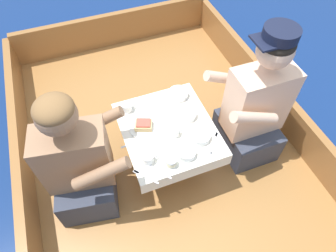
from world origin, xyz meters
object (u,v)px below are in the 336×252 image
Objects in this scene: person_port at (79,164)px; person_starboard at (255,108)px; sandwich at (144,125)px; coffee_cup_port at (148,158)px; coffee_cup_center at (127,107)px; tin_can at (171,162)px; coffee_cup_starboard at (175,132)px.

person_port is 1.20m from person_starboard.
person_starboard reaches higher than sandwich.
coffee_cup_port is (0.40, -0.13, 0.04)m from person_port.
coffee_cup_center is at bearing 106.70° from sandwich.
person_port is at bearing 158.31° from tin_can.
coffee_cup_starboard is 1.35× the size of tin_can.
tin_can is (-0.68, -0.19, -0.01)m from person_starboard.
coffee_cup_port is at bearing -89.36° from coffee_cup_center.
coffee_cup_port is at bearing 8.95° from person_starboard.
coffee_cup_center is (0.39, 0.31, 0.04)m from person_port.
coffee_cup_starboard is (0.17, -0.12, -0.00)m from sandwich.
person_starboard is 0.81m from coffee_cup_port.
sandwich is at bearing 101.93° from tin_can.
coffee_cup_port and coffee_cup_center have the same top height.
coffee_cup_center is at bearing 90.64° from coffee_cup_port.
tin_can is at bearing -76.29° from coffee_cup_center.
coffee_cup_starboard is 0.89× the size of coffee_cup_center.
person_starboard is 15.85× the size of tin_can.
sandwich is (-0.75, 0.14, -0.00)m from person_starboard.
coffee_cup_center reaches higher than coffee_cup_starboard.
coffee_cup_starboard is at bearing -36.50° from sandwich.
coffee_cup_port is (-0.80, -0.12, -0.00)m from person_starboard.
sandwich is 0.20m from coffee_cup_center.
person_starboard is at bearing 8.94° from person_port.
sandwich is 1.99× the size of tin_can.
person_port is 10.61× the size of coffee_cup_starboard.
coffee_cup_starboard is at bearing 9.23° from person_port.
person_port reaches higher than tin_can.
coffee_cup_starboard is (0.62, -0.01, 0.04)m from person_port.
sandwich is 1.47× the size of coffee_cup_starboard.
sandwich is 0.33m from tin_can.
coffee_cup_port is 0.44m from coffee_cup_center.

